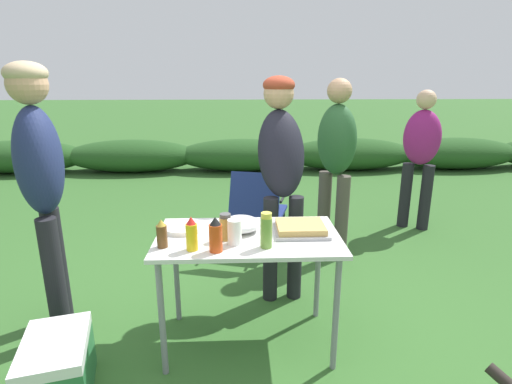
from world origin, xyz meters
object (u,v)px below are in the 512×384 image
at_px(hot_sauce_bottle, 216,235).
at_px(mustard_bottle, 192,234).
at_px(beer_bottle, 162,234).
at_px(food_tray, 300,228).
at_px(folding_table, 248,247).
at_px(mixing_bowl, 241,224).
at_px(cooler_box, 58,369).
at_px(standing_person_in_red_jacket, 281,161).
at_px(paper_cup_stack, 235,232).
at_px(standing_person_in_olive_jacket, 41,174).
at_px(standing_person_with_beanie, 421,149).
at_px(relish_jar, 266,231).
at_px(plate_stack, 183,228).
at_px(camp_chair_green_behind_table, 258,207).
at_px(spice_jar, 225,227).
at_px(standing_person_in_dark_puffer, 336,153).

bearing_deg(hot_sauce_bottle, mustard_bottle, 169.47).
bearing_deg(beer_bottle, food_tray, 13.05).
bearing_deg(folding_table, mixing_bowl, 120.45).
relative_size(food_tray, cooler_box, 0.60).
relative_size(beer_bottle, standing_person_in_red_jacket, 0.10).
distance_m(paper_cup_stack, hot_sauce_bottle, 0.14).
xyz_separation_m(standing_person_in_olive_jacket, cooler_box, (0.24, -0.62, -0.91)).
xyz_separation_m(folding_table, standing_person_in_olive_jacket, (-1.27, 0.20, 0.42)).
height_order(food_tray, standing_person_with_beanie, standing_person_with_beanie).
bearing_deg(beer_bottle, hot_sauce_bottle, -12.95).
relative_size(hot_sauce_bottle, relish_jar, 0.97).
relative_size(plate_stack, standing_person_in_olive_jacket, 0.14).
bearing_deg(mustard_bottle, plate_stack, 106.76).
bearing_deg(folding_table, beer_bottle, -162.52).
height_order(paper_cup_stack, camp_chair_green_behind_table, paper_cup_stack).
distance_m(food_tray, relish_jar, 0.32).
xyz_separation_m(paper_cup_stack, standing_person_in_olive_jacket, (-1.19, 0.32, 0.27)).
relative_size(mixing_bowl, camp_chair_green_behind_table, 0.29).
height_order(mixing_bowl, relish_jar, relish_jar).
bearing_deg(standing_person_in_red_jacket, camp_chair_green_behind_table, 94.79).
xyz_separation_m(paper_cup_stack, standing_person_in_red_jacket, (0.34, 0.78, 0.25)).
distance_m(paper_cup_stack, standing_person_in_olive_jacket, 1.26).
bearing_deg(standing_person_in_olive_jacket, spice_jar, -122.21).
relative_size(mustard_bottle, standing_person_in_red_jacket, 0.12).
xyz_separation_m(folding_table, cooler_box, (-1.02, -0.42, -0.49)).
height_order(hot_sauce_bottle, standing_person_in_red_jacket, standing_person_in_red_jacket).
bearing_deg(standing_person_in_dark_puffer, spice_jar, -72.89).
distance_m(relish_jar, standing_person_in_red_jacket, 0.88).
relative_size(mixing_bowl, spice_jar, 1.52).
distance_m(paper_cup_stack, cooler_box, 1.18).
bearing_deg(cooler_box, plate_stack, -64.46).
bearing_deg(standing_person_with_beanie, food_tray, -100.44).
bearing_deg(spice_jar, cooler_box, -157.80).
bearing_deg(plate_stack, mustard_bottle, -73.24).
height_order(hot_sauce_bottle, standing_person_in_olive_jacket, standing_person_in_olive_jacket).
bearing_deg(standing_person_in_olive_jacket, mustard_bottle, -132.07).
distance_m(food_tray, standing_person_in_olive_jacket, 1.63).
distance_m(spice_jar, cooler_box, 1.16).
xyz_separation_m(food_tray, cooler_box, (-1.34, -0.45, -0.60)).
relative_size(food_tray, mixing_bowl, 1.35).
height_order(mixing_bowl, beer_bottle, beer_bottle).
bearing_deg(plate_stack, spice_jar, -30.37).
xyz_separation_m(paper_cup_stack, mustard_bottle, (-0.23, -0.07, 0.02)).
height_order(relish_jar, camp_chair_green_behind_table, relish_jar).
relative_size(beer_bottle, standing_person_in_olive_jacket, 0.09).
bearing_deg(paper_cup_stack, standing_person_in_red_jacket, 66.39).
distance_m(standing_person_with_beanie, cooler_box, 3.87).
distance_m(hot_sauce_bottle, standing_person_in_olive_jacket, 1.19).
distance_m(mixing_bowl, relish_jar, 0.30).
relative_size(mustard_bottle, standing_person_with_beanie, 0.13).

